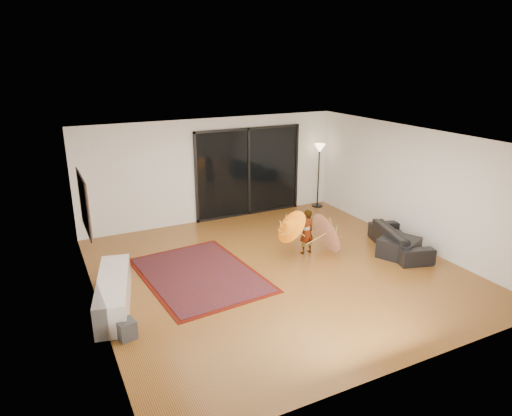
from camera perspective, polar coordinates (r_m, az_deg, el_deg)
floor at (r=9.44m, az=2.73°, el=-7.79°), size 7.00×7.00×0.00m
ceiling at (r=8.60m, az=3.00°, el=8.58°), size 7.00×7.00×0.00m
wall_back at (r=11.99m, az=-5.34°, el=4.73°), size 7.00×0.00×7.00m
wall_front at (r=6.35m, az=18.61°, el=-8.92°), size 7.00×0.00×7.00m
wall_left at (r=7.93m, az=-19.88°, el=-3.53°), size 0.00×7.00×7.00m
wall_right at (r=11.01m, az=19.00°, el=2.56°), size 0.00×7.00×7.00m
sliding_door at (r=12.38m, az=-0.94°, el=4.53°), size 3.06×0.07×2.40m
painting at (r=8.78m, az=-20.70°, el=0.55°), size 0.04×1.28×1.08m
media_console at (r=8.38m, az=-17.36°, el=-10.13°), size 0.95×2.07×0.56m
speaker at (r=7.57m, az=-15.91°, el=-14.39°), size 0.32×0.32×0.30m
persian_rug at (r=9.30m, az=-7.08°, el=-8.27°), size 2.34×3.10×0.02m
sofa at (r=10.75m, az=17.52°, el=-3.74°), size 1.22×1.98×0.54m
ottoman at (r=10.45m, az=17.43°, el=-4.71°), size 0.99×0.99×0.43m
floor_lamp at (r=13.12m, az=7.92°, el=6.28°), size 0.32×0.32×1.84m
child at (r=10.09m, az=6.34°, el=-2.97°), size 0.39×0.28×1.01m
parasol_orange at (r=9.70m, az=3.80°, el=-2.36°), size 0.62×0.78×0.86m
parasol_white at (r=10.30m, az=9.61°, el=-2.69°), size 0.53×0.96×0.97m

